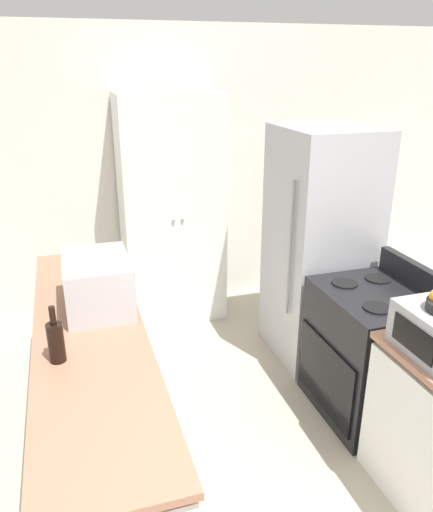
{
  "coord_description": "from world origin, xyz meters",
  "views": [
    {
      "loc": [
        -0.94,
        -1.15,
        2.28
      ],
      "look_at": [
        0.0,
        1.85,
        1.05
      ],
      "focal_mm": 35.0,
      "sensor_mm": 36.0,
      "label": 1
    }
  ],
  "objects_px": {
    "pantry_cabinet": "(172,211)",
    "stove": "(370,352)",
    "refrigerator": "(319,247)",
    "microwave": "(98,283)",
    "wine_bottle": "(56,341)"
  },
  "relations": [
    {
      "from": "pantry_cabinet",
      "to": "refrigerator",
      "type": "xyz_separation_m",
      "value": [
        0.96,
        -0.99,
        -0.1
      ]
    },
    {
      "from": "stove",
      "to": "microwave",
      "type": "height_order",
      "value": "microwave"
    },
    {
      "from": "pantry_cabinet",
      "to": "wine_bottle",
      "type": "distance_m",
      "value": 2.24
    },
    {
      "from": "stove",
      "to": "pantry_cabinet",
      "type": "bearing_deg",
      "value": 117.75
    },
    {
      "from": "stove",
      "to": "microwave",
      "type": "relative_size",
      "value": 2.01
    },
    {
      "from": "pantry_cabinet",
      "to": "refrigerator",
      "type": "relative_size",
      "value": 1.11
    },
    {
      "from": "stove",
      "to": "wine_bottle",
      "type": "xyz_separation_m",
      "value": [
        -1.97,
        -0.2,
        0.55
      ]
    },
    {
      "from": "stove",
      "to": "wine_bottle",
      "type": "bearing_deg",
      "value": -174.32
    },
    {
      "from": "refrigerator",
      "to": "wine_bottle",
      "type": "bearing_deg",
      "value": -153.18
    },
    {
      "from": "pantry_cabinet",
      "to": "stove",
      "type": "bearing_deg",
      "value": -62.25
    },
    {
      "from": "pantry_cabinet",
      "to": "stove",
      "type": "xyz_separation_m",
      "value": [
        0.94,
        -1.79,
        -0.57
      ]
    },
    {
      "from": "microwave",
      "to": "wine_bottle",
      "type": "xyz_separation_m",
      "value": [
        -0.25,
        -0.53,
        -0.05
      ]
    },
    {
      "from": "refrigerator",
      "to": "microwave",
      "type": "distance_m",
      "value": 1.8
    },
    {
      "from": "pantry_cabinet",
      "to": "refrigerator",
      "type": "bearing_deg",
      "value": -45.89
    },
    {
      "from": "pantry_cabinet",
      "to": "wine_bottle",
      "type": "height_order",
      "value": "pantry_cabinet"
    }
  ]
}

